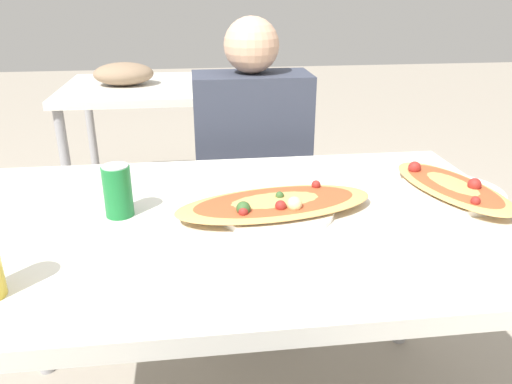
# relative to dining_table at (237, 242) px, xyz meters

# --- Properties ---
(dining_table) EXTENTS (1.37, 0.85, 0.72)m
(dining_table) POSITION_rel_dining_table_xyz_m (0.00, 0.00, 0.00)
(dining_table) COLOR silver
(dining_table) RESTS_ON ground_plane
(chair_far_seated) EXTENTS (0.40, 0.40, 0.86)m
(chair_far_seated) POSITION_rel_dining_table_xyz_m (0.11, 0.75, -0.17)
(chair_far_seated) COLOR black
(chair_far_seated) RESTS_ON ground_plane
(person_seated) EXTENTS (0.41, 0.24, 1.13)m
(person_seated) POSITION_rel_dining_table_xyz_m (0.11, 0.64, 0.01)
(person_seated) COLOR #2D2D38
(person_seated) RESTS_ON ground_plane
(pizza_main) EXTENTS (0.51, 0.28, 0.06)m
(pizza_main) POSITION_rel_dining_table_xyz_m (0.10, 0.01, 0.09)
(pizza_main) COLOR white
(pizza_main) RESTS_ON dining_table
(soda_can) EXTENTS (0.07, 0.07, 0.12)m
(soda_can) POSITION_rel_dining_table_xyz_m (-0.27, 0.05, 0.13)
(soda_can) COLOR #197233
(soda_can) RESTS_ON dining_table
(pizza_second) EXTENTS (0.27, 0.42, 0.06)m
(pizza_second) POSITION_rel_dining_table_xyz_m (0.57, 0.06, 0.09)
(pizza_second) COLOR white
(pizza_second) RESTS_ON dining_table
(background_table) EXTENTS (1.10, 0.80, 0.84)m
(background_table) POSITION_rel_dining_table_xyz_m (-0.27, 1.74, 0.01)
(background_table) COLOR silver
(background_table) RESTS_ON ground_plane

